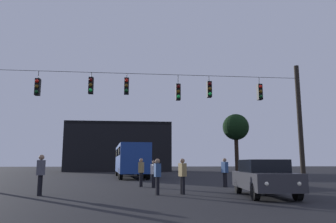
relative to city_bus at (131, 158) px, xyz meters
name	(u,v)px	position (x,y,z in m)	size (l,w,h in m)	color
ground_plane	(144,178)	(1.22, -1.58, -1.87)	(168.00, 168.00, 0.00)	black
overhead_signal_span	(151,110)	(1.25, -12.95, 2.48)	(18.13, 0.44, 7.27)	black
city_bus	(131,158)	(0.00, 0.00, 0.00)	(3.47, 11.18, 3.00)	navy
car_near_right	(264,177)	(5.76, -17.72, -1.07)	(2.22, 4.47, 1.52)	#2D2D33
car_far_left	(127,167)	(-0.55, 8.81, -1.07)	(1.86, 4.36, 1.52)	black
pedestrian_crossing_left	(225,171)	(5.56, -12.58, -0.93)	(0.36, 0.42, 1.65)	black
pedestrian_crossing_center	(157,174)	(1.35, -16.63, -0.99)	(0.29, 0.39, 1.57)	black
pedestrian_crossing_right	(154,172)	(1.43, -12.62, -1.02)	(0.35, 0.42, 1.52)	black
pedestrian_near_bus	(182,174)	(2.49, -16.46, -0.98)	(0.35, 0.42, 1.58)	black
pedestrian_trailing	(41,172)	(-3.68, -16.40, -0.88)	(0.28, 0.39, 1.74)	black
pedestrian_far_side	(141,171)	(0.74, -11.86, -0.94)	(0.35, 0.42, 1.64)	black
corner_building	(119,148)	(-2.11, 22.21, 1.97)	(16.28, 8.93, 7.67)	black
tree_left_silhouette	(236,128)	(14.58, 12.60, 4.39)	(3.69, 3.69, 8.21)	black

